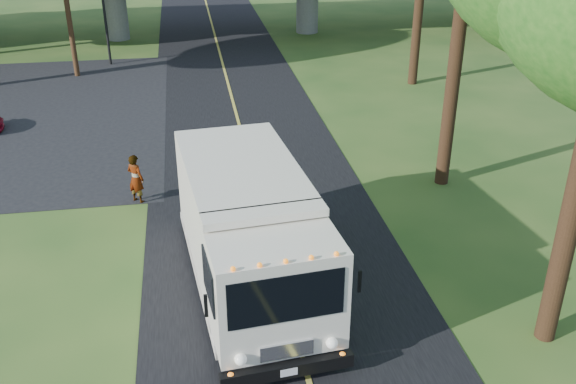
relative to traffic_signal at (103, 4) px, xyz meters
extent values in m
cube|color=black|center=(6.00, -16.00, -3.19)|extent=(7.00, 90.00, 0.02)
cube|color=gold|center=(6.00, -16.00, -3.17)|extent=(0.12, 90.00, 0.01)
cylinder|color=black|center=(0.00, 0.00, -0.60)|extent=(0.14, 0.14, 5.20)
cylinder|color=#382314|center=(11.50, -25.00, 0.30)|extent=(0.44, 0.44, 7.00)
cylinder|color=#382314|center=(12.20, -17.00, 0.65)|extent=(0.44, 0.44, 7.70)
cylinder|color=#382314|center=(15.00, -6.00, 0.13)|extent=(0.44, 0.44, 6.65)
cube|color=silver|center=(5.11, -21.14, -1.36)|extent=(3.11, 5.08, 2.47)
cube|color=silver|center=(5.45, -24.53, -1.47)|extent=(2.82, 2.23, 2.25)
cube|color=black|center=(5.55, -25.50, -1.11)|extent=(2.31, 0.32, 1.04)
cube|color=black|center=(5.56, -25.60, -2.78)|extent=(2.75, 0.47, 0.31)
cube|color=silver|center=(5.15, -21.58, -2.87)|extent=(3.26, 6.61, 0.20)
cylinder|color=black|center=(4.31, -24.43, -2.71)|extent=(0.41, 1.02, 0.99)
cylinder|color=black|center=(6.54, -24.20, -2.71)|extent=(0.41, 1.02, 0.99)
cylinder|color=black|center=(3.85, -19.83, -2.71)|extent=(0.41, 1.02, 0.99)
cylinder|color=black|center=(6.08, -19.61, -2.71)|extent=(0.41, 1.02, 0.99)
imported|color=gray|center=(2.20, -16.80, -2.40)|extent=(0.69, 0.66, 1.60)
camera|label=1|loc=(3.96, -35.36, 6.13)|focal=40.00mm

